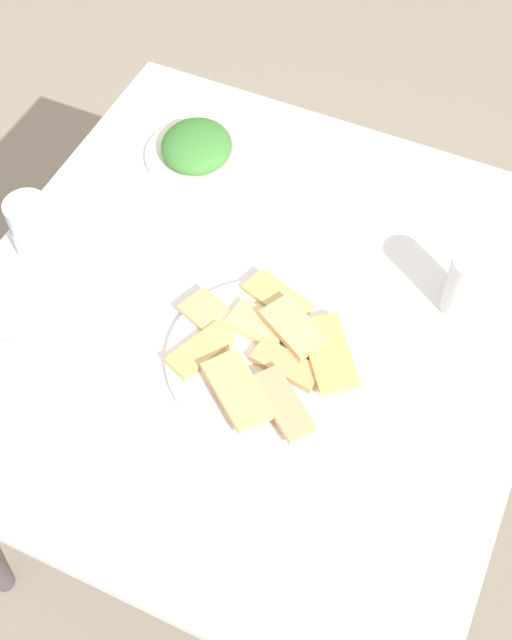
{
  "coord_description": "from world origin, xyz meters",
  "views": [
    {
      "loc": [
        -0.72,
        -0.33,
        1.86
      ],
      "look_at": [
        -0.03,
        -0.02,
        0.77
      ],
      "focal_mm": 45.78,
      "sensor_mm": 36.0,
      "label": 1
    }
  ],
  "objects_px": {
    "salad_plate_greens": "(197,148)",
    "soda_can": "(466,285)",
    "pide_platter": "(263,355)",
    "drinking_glass": "(32,227)",
    "dining_table": "(253,338)"
  },
  "relations": [
    {
      "from": "dining_table",
      "to": "salad_plate_greens",
      "type": "relative_size",
      "value": 4.99
    },
    {
      "from": "dining_table",
      "to": "drinking_glass",
      "type": "distance_m",
      "value": 0.43
    },
    {
      "from": "soda_can",
      "to": "drinking_glass",
      "type": "height_order",
      "value": "soda_can"
    },
    {
      "from": "pide_platter",
      "to": "drinking_glass",
      "type": "xyz_separation_m",
      "value": [
        0.05,
        0.46,
        0.04
      ]
    },
    {
      "from": "salad_plate_greens",
      "to": "soda_can",
      "type": "relative_size",
      "value": 1.65
    },
    {
      "from": "pide_platter",
      "to": "drinking_glass",
      "type": "distance_m",
      "value": 0.46
    },
    {
      "from": "pide_platter",
      "to": "salad_plate_greens",
      "type": "bearing_deg",
      "value": 39.72
    },
    {
      "from": "soda_can",
      "to": "drinking_glass",
      "type": "relative_size",
      "value": 1.06
    },
    {
      "from": "salad_plate_greens",
      "to": "soda_can",
      "type": "xyz_separation_m",
      "value": [
        -0.14,
        -0.56,
        0.04
      ]
    },
    {
      "from": "dining_table",
      "to": "soda_can",
      "type": "xyz_separation_m",
      "value": [
        0.15,
        -0.31,
        0.14
      ]
    },
    {
      "from": "dining_table",
      "to": "drinking_glass",
      "type": "height_order",
      "value": "drinking_glass"
    },
    {
      "from": "dining_table",
      "to": "pide_platter",
      "type": "relative_size",
      "value": 3.02
    },
    {
      "from": "salad_plate_greens",
      "to": "pide_platter",
      "type": "bearing_deg",
      "value": -140.28
    },
    {
      "from": "drinking_glass",
      "to": "soda_can",
      "type": "bearing_deg",
      "value": -75.3
    },
    {
      "from": "salad_plate_greens",
      "to": "soda_can",
      "type": "height_order",
      "value": "soda_can"
    }
  ]
}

